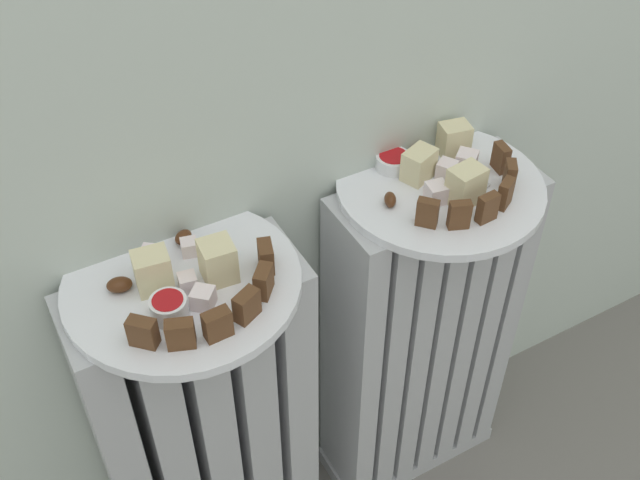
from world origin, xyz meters
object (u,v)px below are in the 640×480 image
Objects in this scene: plate_left at (182,283)px; plate_right at (440,187)px; jam_bowl_left at (169,307)px; fork at (448,170)px; jam_bowl_right at (393,161)px; radiator_right at (419,343)px; radiator_left at (210,438)px.

plate_right is at bearing 0.00° from plate_left.
jam_bowl_left reaches higher than fork.
fork is at bearing 33.89° from plate_right.
plate_left is 0.38m from fork.
jam_bowl_right is 0.07m from fork.
plate_left is (-0.35, 0.00, 0.31)m from radiator_right.
plate_right reaches higher than radiator_left.
fork is (0.41, 0.06, -0.01)m from jam_bowl_left.
radiator_right is (0.35, 0.00, 0.00)m from radiator_left.
plate_right is at bearing 0.00° from radiator_right.
plate_left is at bearing 180.00° from radiator_right.
radiator_left is 0.46m from jam_bowl_right.
fork is (0.02, 0.02, 0.32)m from radiator_right.
jam_bowl_left is (-0.03, -0.05, 0.02)m from plate_left.
plate_left is 1.00× the size of plate_right.
fork is at bearing 2.39° from plate_left.
radiator_left is at bearing 180.00° from radiator_right.
radiator_left is 15.03× the size of jam_bowl_left.
radiator_left is at bearing -169.68° from jam_bowl_right.
plate_left is at bearing -169.68° from jam_bowl_right.
plate_right is 0.39m from jam_bowl_left.
plate_left is at bearing 180.00° from plate_right.
radiator_left is 0.31m from plate_left.
jam_bowl_left is at bearing -163.38° from jam_bowl_right.
jam_bowl_right is (-0.04, 0.06, 0.02)m from plate_right.
radiator_left is 2.24× the size of plate_right.
plate_right is 5.80× the size of jam_bowl_right.
radiator_left is 13.02× the size of jam_bowl_right.
radiator_right is 0.34m from jam_bowl_right.
jam_bowl_right is (0.32, 0.06, 0.33)m from radiator_left.
jam_bowl_right is at bearing 10.32° from radiator_left.
jam_bowl_right is at bearing 16.62° from jam_bowl_left.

